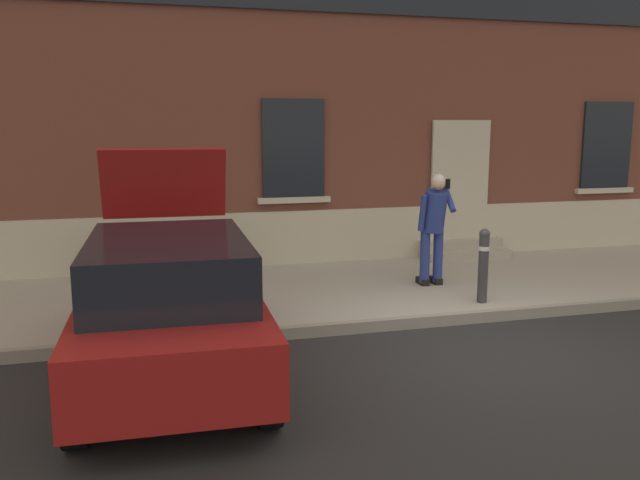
# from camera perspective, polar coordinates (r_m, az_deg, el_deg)

# --- Properties ---
(ground_plane) EXTENTS (80.00, 80.00, 0.00)m
(ground_plane) POSITION_cam_1_polar(r_m,az_deg,el_deg) (8.08, 13.15, -9.16)
(ground_plane) COLOR #232326
(sidewalk) EXTENTS (24.00, 3.60, 0.15)m
(sidewalk) POSITION_cam_1_polar(r_m,az_deg,el_deg) (10.50, 5.92, -4.05)
(sidewalk) COLOR #99968E
(sidewalk) RESTS_ON ground
(curb_edge) EXTENTS (24.00, 0.12, 0.15)m
(curb_edge) POSITION_cam_1_polar(r_m,az_deg,el_deg) (8.85, 10.28, -6.84)
(curb_edge) COLOR gray
(curb_edge) RESTS_ON ground
(building_facade) EXTENTS (24.00, 1.52, 7.50)m
(building_facade) POSITION_cam_1_polar(r_m,az_deg,el_deg) (12.58, 2.03, 15.07)
(building_facade) COLOR brown
(building_facade) RESTS_ON ground
(entrance_stoop) EXTENTS (1.63, 0.64, 0.32)m
(entrance_stoop) POSITION_cam_1_polar(r_m,az_deg,el_deg) (12.66, 12.25, -0.84)
(entrance_stoop) COLOR #9E998E
(entrance_stoop) RESTS_ON sidewalk
(hatchback_car_red) EXTENTS (1.89, 4.11, 2.34)m
(hatchback_car_red) POSITION_cam_1_polar(r_m,az_deg,el_deg) (7.00, -12.88, -5.30)
(hatchback_car_red) COLOR maroon
(hatchback_car_red) RESTS_ON ground
(bollard_near_person) EXTENTS (0.15, 0.15, 1.04)m
(bollard_near_person) POSITION_cam_1_polar(r_m,az_deg,el_deg) (9.43, 13.97, -1.93)
(bollard_near_person) COLOR #333338
(bollard_near_person) RESTS_ON sidewalk
(person_on_phone) EXTENTS (0.51, 0.52, 1.74)m
(person_on_phone) POSITION_cam_1_polar(r_m,az_deg,el_deg) (10.17, 9.85, 1.56)
(person_on_phone) COLOR navy
(person_on_phone) RESTS_ON sidewalk
(planter_terracotta) EXTENTS (0.44, 0.44, 0.86)m
(planter_terracotta) POSITION_cam_1_polar(r_m,az_deg,el_deg) (10.89, -17.42, -1.10)
(planter_terracotta) COLOR #B25B38
(planter_terracotta) RESTS_ON sidewalk
(planter_cream) EXTENTS (0.44, 0.44, 0.86)m
(planter_cream) POSITION_cam_1_polar(r_m,az_deg,el_deg) (11.14, -7.97, -0.49)
(planter_cream) COLOR beige
(planter_cream) RESTS_ON sidewalk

